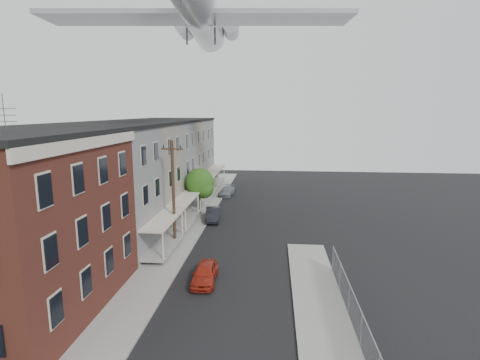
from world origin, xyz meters
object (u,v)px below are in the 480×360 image
object	(u,v)px
car_near	(205,273)
airplane	(200,11)
utility_pole	(173,192)
car_far	(227,191)
street_tree	(201,184)
car_mid	(213,214)

from	to	relation	value
car_near	airplane	xyz separation A→B (m)	(-2.52, 13.01, 19.79)
utility_pole	car_far	xyz separation A→B (m)	(2.00, 19.58, -4.07)
street_tree	airplane	distance (m)	17.38
utility_pole	car_near	size ratio (longest dim) A/B	2.36
car_near	car_far	bearing A→B (deg)	92.03
street_tree	car_near	distance (m)	17.10
car_far	car_near	bearing A→B (deg)	-78.78
car_near	car_far	world-z (taller)	car_near
airplane	street_tree	bearing A→B (deg)	105.23
car_far	airplane	world-z (taller)	airplane
car_mid	car_far	size ratio (longest dim) A/B	0.97
airplane	car_mid	bearing A→B (deg)	61.96
street_tree	car_far	world-z (taller)	street_tree
utility_pole	street_tree	world-z (taller)	utility_pole
car_near	airplane	world-z (taller)	airplane
car_mid	car_far	world-z (taller)	car_mid
utility_pole	car_near	distance (m)	8.60
car_mid	airplane	world-z (taller)	airplane
car_mid	car_near	bearing A→B (deg)	-89.10
car_near	car_mid	size ratio (longest dim) A/B	0.94
utility_pole	street_tree	size ratio (longest dim) A/B	1.73
street_tree	airplane	xyz separation A→B (m)	(0.95, -3.50, 16.99)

